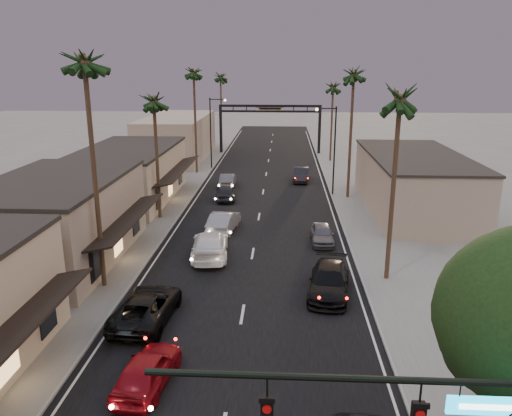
# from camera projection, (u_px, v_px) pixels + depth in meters

# --- Properties ---
(ground) EXTENTS (200.00, 200.00, 0.00)m
(ground) POSITION_uv_depth(u_px,v_px,m) (261.00, 207.00, 46.94)
(ground) COLOR slate
(ground) RESTS_ON ground
(road) EXTENTS (14.00, 120.00, 0.02)m
(road) POSITION_uv_depth(u_px,v_px,m) (263.00, 194.00, 51.73)
(road) COLOR black
(road) RESTS_ON ground
(sidewalk_left) EXTENTS (5.00, 92.00, 0.12)m
(sidewalk_left) POSITION_uv_depth(u_px,v_px,m) (185.00, 178.00, 58.94)
(sidewalk_left) COLOR slate
(sidewalk_left) RESTS_ON ground
(sidewalk_right) EXTENTS (5.00, 92.00, 0.12)m
(sidewalk_right) POSITION_uv_depth(u_px,v_px,m) (347.00, 180.00, 57.93)
(sidewalk_right) COLOR slate
(sidewalk_right) RESTS_ON ground
(storefront_mid) EXTENTS (8.00, 14.00, 5.50)m
(storefront_mid) POSITION_uv_depth(u_px,v_px,m) (58.00, 222.00, 33.43)
(storefront_mid) COLOR gray
(storefront_mid) RESTS_ON ground
(storefront_far) EXTENTS (8.00, 16.00, 5.00)m
(storefront_far) POSITION_uv_depth(u_px,v_px,m) (129.00, 175.00, 48.86)
(storefront_far) COLOR #C1AC93
(storefront_far) RESTS_ON ground
(storefront_dist) EXTENTS (8.00, 20.00, 6.00)m
(storefront_dist) POSITION_uv_depth(u_px,v_px,m) (177.00, 138.00, 70.80)
(storefront_dist) COLOR gray
(storefront_dist) RESTS_ON ground
(building_right) EXTENTS (8.00, 18.00, 5.00)m
(building_right) POSITION_uv_depth(u_px,v_px,m) (414.00, 183.00, 45.50)
(building_right) COLOR gray
(building_right) RESTS_ON ground
(arch) EXTENTS (15.20, 0.40, 7.27)m
(arch) POSITION_uv_depth(u_px,v_px,m) (270.00, 117.00, 74.21)
(arch) COLOR black
(arch) RESTS_ON ground
(streetlight_right) EXTENTS (2.13, 0.30, 9.00)m
(streetlight_right) POSITION_uv_depth(u_px,v_px,m) (332.00, 144.00, 49.90)
(streetlight_right) COLOR black
(streetlight_right) RESTS_ON ground
(streetlight_left) EXTENTS (2.13, 0.30, 9.00)m
(streetlight_left) POSITION_uv_depth(u_px,v_px,m) (213.00, 127.00, 63.11)
(streetlight_left) COLOR black
(streetlight_left) RESTS_ON ground
(palm_lb) EXTENTS (3.20, 3.20, 15.20)m
(palm_lb) POSITION_uv_depth(u_px,v_px,m) (84.00, 55.00, 26.43)
(palm_lb) COLOR #38281C
(palm_lb) RESTS_ON ground
(palm_lc) EXTENTS (3.20, 3.20, 12.20)m
(palm_lc) POSITION_uv_depth(u_px,v_px,m) (153.00, 96.00, 40.67)
(palm_lc) COLOR #38281C
(palm_lc) RESTS_ON ground
(palm_ld) EXTENTS (3.20, 3.20, 14.20)m
(palm_ld) POSITION_uv_depth(u_px,v_px,m) (193.00, 69.00, 58.37)
(palm_ld) COLOR #38281C
(palm_ld) RESTS_ON ground
(palm_ra) EXTENTS (3.20, 3.20, 13.20)m
(palm_ra) POSITION_uv_depth(u_px,v_px,m) (401.00, 92.00, 27.97)
(palm_ra) COLOR #38281C
(palm_ra) RESTS_ON ground
(palm_rb) EXTENTS (3.20, 3.20, 14.20)m
(palm_rb) POSITION_uv_depth(u_px,v_px,m) (354.00, 70.00, 46.90)
(palm_rb) COLOR #38281C
(palm_rb) RESTS_ON ground
(palm_rc) EXTENTS (3.20, 3.20, 12.20)m
(palm_rc) POSITION_uv_depth(u_px,v_px,m) (333.00, 84.00, 66.63)
(palm_rc) COLOR #38281C
(palm_rc) RESTS_ON ground
(palm_far) EXTENTS (3.20, 3.20, 13.20)m
(palm_far) POSITION_uv_depth(u_px,v_px,m) (220.00, 75.00, 80.70)
(palm_far) COLOR #38281C
(palm_far) RESTS_ON ground
(oncoming_red) EXTENTS (2.34, 4.66, 1.52)m
(oncoming_red) POSITION_uv_depth(u_px,v_px,m) (147.00, 370.00, 20.59)
(oncoming_red) COLOR maroon
(oncoming_red) RESTS_ON ground
(oncoming_pickup) EXTENTS (3.02, 5.90, 1.59)m
(oncoming_pickup) POSITION_uv_depth(u_px,v_px,m) (147.00, 306.00, 25.94)
(oncoming_pickup) COLOR black
(oncoming_pickup) RESTS_ON ground
(oncoming_silver) EXTENTS (2.35, 5.18, 1.65)m
(oncoming_silver) POSITION_uv_depth(u_px,v_px,m) (224.00, 221.00, 39.97)
(oncoming_silver) COLOR gray
(oncoming_silver) RESTS_ON ground
(oncoming_white) EXTENTS (3.01, 6.19, 1.73)m
(oncoming_white) POSITION_uv_depth(u_px,v_px,m) (210.00, 245.00, 34.69)
(oncoming_white) COLOR white
(oncoming_white) RESTS_ON ground
(oncoming_dgrey) EXTENTS (2.28, 4.64, 1.52)m
(oncoming_dgrey) POSITION_uv_depth(u_px,v_px,m) (226.00, 192.00, 49.38)
(oncoming_dgrey) COLOR black
(oncoming_dgrey) RESTS_ON ground
(oncoming_grey_far) EXTENTS (1.68, 4.54, 1.48)m
(oncoming_grey_far) POSITION_uv_depth(u_px,v_px,m) (228.00, 180.00, 54.68)
(oncoming_grey_far) COLOR #4F5054
(oncoming_grey_far) RESTS_ON ground
(curbside_black) EXTENTS (2.98, 5.78, 1.60)m
(curbside_black) POSITION_uv_depth(u_px,v_px,m) (329.00, 281.00, 28.97)
(curbside_black) COLOR black
(curbside_black) RESTS_ON ground
(curbside_grey) EXTENTS (1.65, 4.05, 1.38)m
(curbside_grey) POSITION_uv_depth(u_px,v_px,m) (322.00, 234.00, 37.43)
(curbside_grey) COLOR #545359
(curbside_grey) RESTS_ON ground
(curbside_far) EXTENTS (1.89, 4.78, 1.55)m
(curbside_far) POSITION_uv_depth(u_px,v_px,m) (301.00, 175.00, 57.37)
(curbside_far) COLOR black
(curbside_far) RESTS_ON ground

